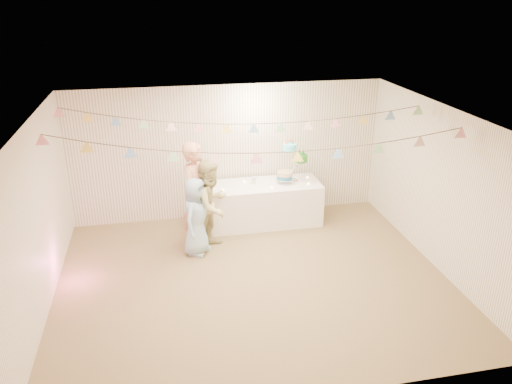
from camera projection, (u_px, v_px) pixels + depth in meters
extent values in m
plane|color=brown|center=(254.00, 280.00, 7.81)|extent=(6.00, 6.00, 0.00)
plane|color=silver|center=(253.00, 117.00, 6.81)|extent=(6.00, 6.00, 0.00)
plane|color=white|center=(228.00, 152.00, 9.57)|extent=(6.00, 6.00, 0.00)
plane|color=white|center=(302.00, 302.00, 5.05)|extent=(6.00, 6.00, 0.00)
plane|color=white|center=(37.00, 222.00, 6.76)|extent=(5.00, 5.00, 0.00)
plane|color=white|center=(440.00, 189.00, 7.86)|extent=(5.00, 5.00, 0.00)
cube|color=white|center=(264.00, 203.00, 9.56)|extent=(2.13, 0.85, 0.80)
cylinder|color=white|center=(239.00, 189.00, 9.29)|extent=(0.37, 0.37, 0.02)
imported|color=tan|center=(197.00, 196.00, 8.50)|extent=(0.77, 0.83, 1.90)
imported|color=tan|center=(211.00, 205.00, 8.46)|extent=(0.98, 1.01, 1.64)
imported|color=#94B7D1|center=(196.00, 216.00, 8.36)|extent=(0.72, 0.80, 1.37)
cylinder|color=#FFD88C|center=(223.00, 189.00, 9.12)|extent=(0.04, 0.04, 0.03)
cylinder|color=#FFD88C|center=(244.00, 181.00, 9.50)|extent=(0.04, 0.04, 0.03)
cylinder|color=#FFD88C|center=(272.00, 187.00, 9.22)|extent=(0.04, 0.04, 0.03)
cylinder|color=#FFD88C|center=(279.00, 178.00, 9.66)|extent=(0.04, 0.04, 0.03)
cylinder|color=#FFD88C|center=(309.00, 184.00, 9.39)|extent=(0.04, 0.04, 0.03)
cylinder|color=#FFD88C|center=(307.00, 177.00, 9.70)|extent=(0.04, 0.04, 0.03)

